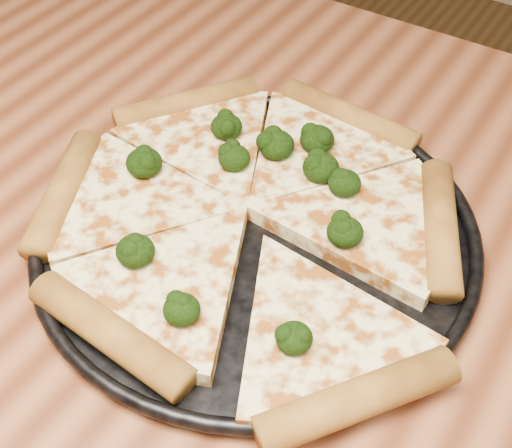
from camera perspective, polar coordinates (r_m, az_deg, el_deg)
The scene contains 3 objects.
pizza_pan at distance 0.52m, azimuth 0.00°, elevation -0.64°, with size 0.33×0.33×0.02m.
pizza at distance 0.53m, azimuth -0.49°, elevation 0.83°, with size 0.36×0.32×0.03m.
broccoli_florets at distance 0.53m, azimuth 0.05°, elevation 2.98°, with size 0.21×0.22×0.02m.
Camera 1 is at (0.08, -0.21, 1.14)m, focal length 49.76 mm.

